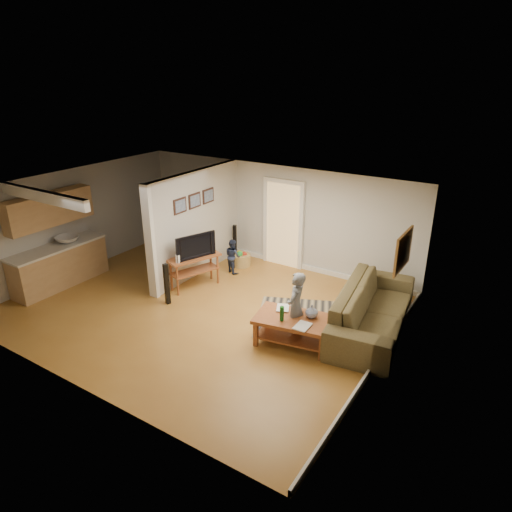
% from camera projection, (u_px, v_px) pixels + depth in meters
% --- Properties ---
extents(ground, '(7.50, 7.50, 0.00)m').
position_uv_depth(ground, '(201.00, 309.00, 9.50)').
color(ground, '#956025').
rests_on(ground, ground).
extents(room_shell, '(7.54, 6.02, 2.52)m').
position_uv_depth(room_shell, '(171.00, 228.00, 9.80)').
color(room_shell, beige).
rests_on(room_shell, ground).
extents(area_rug, '(2.76, 2.44, 0.01)m').
position_uv_depth(area_rug, '(315.00, 320.00, 9.07)').
color(area_rug, black).
rests_on(area_rug, ground).
extents(sofa, '(1.54, 3.07, 0.86)m').
position_uv_depth(sofa, '(371.00, 329.00, 8.76)').
color(sofa, '#4C4426').
rests_on(sofa, ground).
extents(coffee_table, '(1.48, 1.03, 0.81)m').
position_uv_depth(coffee_table, '(295.00, 323.00, 8.15)').
color(coffee_table, brown).
rests_on(coffee_table, ground).
extents(tv_console, '(0.85, 1.27, 1.03)m').
position_uv_depth(tv_console, '(194.00, 259.00, 10.18)').
color(tv_console, brown).
rests_on(tv_console, ground).
extents(speaker_left, '(0.12, 0.12, 0.91)m').
position_uv_depth(speaker_left, '(167.00, 284.00, 9.53)').
color(speaker_left, black).
rests_on(speaker_left, ground).
extents(speaker_right, '(0.11, 0.11, 0.88)m').
position_uv_depth(speaker_right, '(235.00, 241.00, 11.93)').
color(speaker_right, black).
rests_on(speaker_right, ground).
extents(toy_basket, '(0.46, 0.46, 0.41)m').
position_uv_depth(toy_basket, '(241.00, 259.00, 11.50)').
color(toy_basket, '#9E7A44').
rests_on(toy_basket, ground).
extents(child, '(0.38, 0.53, 1.34)m').
position_uv_depth(child, '(294.00, 339.00, 8.43)').
color(child, slate).
rests_on(child, ground).
extents(toddler, '(0.51, 0.46, 0.85)m').
position_uv_depth(toddler, '(233.00, 272.00, 11.20)').
color(toddler, '#222B47').
rests_on(toddler, ground).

